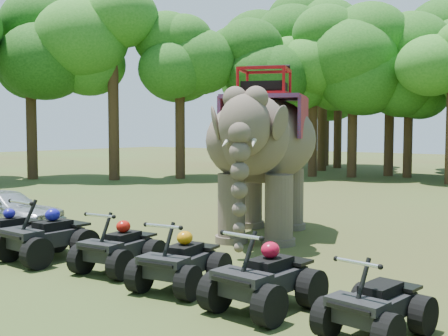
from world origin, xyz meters
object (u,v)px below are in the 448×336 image
Objects in this scene: parked_car at (3,210)px; atv_0 at (4,225)px; atv_5 at (376,295)px; atv_1 at (46,229)px; elephant at (264,150)px; atv_2 at (119,240)px; atv_3 at (180,254)px; atv_4 at (264,269)px.

atv_0 is (2.20, -1.31, -0.01)m from parked_car.
atv_0 is at bearing -173.23° from atv_5.
atv_1 reaches higher than atv_0.
elephant reaches higher than atv_2.
atv_3 reaches higher than atv_5.
atv_2 reaches higher than atv_0.
atv_0 is (-3.86, -5.15, -1.67)m from elephant.
elephant is 2.93× the size of atv_1.
atv_1 is (-2.17, -5.19, -1.58)m from elephant.
atv_2 is at bearing 165.11° from atv_3.
atv_5 is at bearing 3.81° from atv_0.
atv_3 is at bearing 4.89° from atv_0.
atv_2 reaches higher than atv_5.
atv_0 is 0.91× the size of atv_4.
atv_0 is at bearing -149.49° from elephant.
atv_1 is 7.37m from atv_5.
parked_car is at bearing -170.28° from elephant.
elephant is at bearing 97.98° from atv_3.
atv_0 is 9.05m from atv_5.
atv_5 is at bearing 1.47° from atv_1.
atv_3 is (1.55, -5.06, -1.64)m from elephant.
atv_0 is at bearing 177.19° from atv_2.
elephant is at bearing 57.07° from atv_0.
atv_1 is (1.69, -0.03, 0.09)m from atv_0.
atv_4 is at bearing 3.88° from atv_0.
atv_3 is (7.61, -1.22, 0.02)m from parked_car.
elephant is at bearing 127.10° from atv_4.
atv_5 is (7.36, 0.02, -0.11)m from atv_1.
atv_0 is at bearing -176.18° from atv_4.
elephant reaches higher than atv_4.
atv_0 is 3.63m from atv_2.
elephant is 6.37m from atv_4.
atv_2 is 3.63m from atv_4.
atv_3 is (3.72, 0.13, -0.06)m from atv_1.
parked_car is at bearing 162.75° from atv_2.
parked_car is 2.22× the size of atv_0.
parked_car is 2.02× the size of atv_4.
parked_car is 2.12× the size of atv_3.
parked_car is 1.93× the size of atv_1.
atv_4 reaches higher than parked_car.
atv_3 is at bearing -116.67° from parked_car.
atv_5 is (3.64, -0.11, -0.05)m from atv_3.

